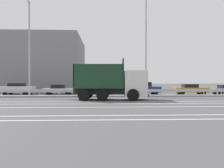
% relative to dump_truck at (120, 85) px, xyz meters
% --- Properties ---
extents(ground_plane, '(320.00, 320.00, 0.00)m').
position_rel_dump_truck_xyz_m(ground_plane, '(-0.23, 2.31, -1.34)').
color(ground_plane, '#4C4C4F').
extents(lane_strip_0, '(54.80, 0.16, 0.01)m').
position_rel_dump_truck_xyz_m(lane_strip_0, '(-0.87, -1.74, -1.34)').
color(lane_strip_0, silver).
rests_on(lane_strip_0, ground_plane).
extents(lane_strip_1, '(54.80, 0.16, 0.01)m').
position_rel_dump_truck_xyz_m(lane_strip_1, '(-0.87, -3.47, -1.34)').
color(lane_strip_1, silver).
rests_on(lane_strip_1, ground_plane).
extents(lane_strip_2, '(54.80, 0.16, 0.01)m').
position_rel_dump_truck_xyz_m(lane_strip_2, '(-0.87, -5.65, -1.34)').
color(lane_strip_2, silver).
rests_on(lane_strip_2, ground_plane).
extents(lane_strip_3, '(54.80, 0.16, 0.01)m').
position_rel_dump_truck_xyz_m(lane_strip_3, '(-0.87, -9.12, -1.34)').
color(lane_strip_3, silver).
rests_on(lane_strip_3, ground_plane).
extents(lane_strip_4, '(54.80, 0.16, 0.01)m').
position_rel_dump_truck_xyz_m(lane_strip_4, '(-0.87, -10.34, -1.34)').
color(lane_strip_4, silver).
rests_on(lane_strip_4, ground_plane).
extents(median_island, '(30.14, 1.10, 0.18)m').
position_rel_dump_truck_xyz_m(median_island, '(-0.23, 4.01, -1.25)').
color(median_island, gray).
rests_on(median_island, ground_plane).
extents(median_guardrail, '(54.80, 0.09, 0.78)m').
position_rel_dump_truck_xyz_m(median_guardrail, '(-0.23, 5.06, -0.77)').
color(median_guardrail, '#9EA0A5').
rests_on(median_guardrail, ground_plane).
extents(dump_truck, '(6.70, 3.02, 3.67)m').
position_rel_dump_truck_xyz_m(dump_truck, '(0.00, 0.00, 0.00)').
color(dump_truck, silver).
rests_on(dump_truck, ground_plane).
extents(median_road_sign, '(0.77, 0.16, 2.28)m').
position_rel_dump_truck_xyz_m(median_road_sign, '(1.52, 4.01, -0.12)').
color(median_road_sign, white).
rests_on(median_road_sign, ground_plane).
extents(street_lamp_1, '(0.71, 2.15, 10.24)m').
position_rel_dump_truck_xyz_m(street_lamp_1, '(-9.38, 3.88, 4.27)').
color(street_lamp_1, '#ADADB2').
rests_on(street_lamp_1, ground_plane).
extents(street_lamp_2, '(0.71, 2.64, 10.73)m').
position_rel_dump_truck_xyz_m(street_lamp_2, '(3.19, 3.73, 4.57)').
color(street_lamp_2, '#ADADB2').
rests_on(street_lamp_2, ground_plane).
extents(parked_car_2, '(3.98, 1.95, 1.46)m').
position_rel_dump_truck_xyz_m(parked_car_2, '(-12.18, 8.12, -0.58)').
color(parked_car_2, silver).
rests_on(parked_car_2, ground_plane).
extents(parked_car_3, '(3.87, 1.95, 1.27)m').
position_rel_dump_truck_xyz_m(parked_car_3, '(-7.05, 8.09, -0.69)').
color(parked_car_3, silver).
rests_on(parked_car_3, ground_plane).
extents(parked_car_4, '(4.79, 2.00, 1.36)m').
position_rel_dump_truck_xyz_m(parked_car_4, '(-1.02, 7.65, -0.64)').
color(parked_car_4, black).
rests_on(parked_car_4, ground_plane).
extents(parked_car_5, '(3.91, 2.02, 1.61)m').
position_rel_dump_truck_xyz_m(parked_car_5, '(3.76, 7.66, -0.55)').
color(parked_car_5, navy).
rests_on(parked_car_5, ground_plane).
extents(parked_car_6, '(4.29, 2.10, 1.34)m').
position_rel_dump_truck_xyz_m(parked_car_6, '(9.70, 7.64, -0.65)').
color(parked_car_6, '#B27A14').
rests_on(parked_car_6, ground_plane).
extents(background_building_0, '(14.02, 14.67, 9.39)m').
position_rel_dump_truck_xyz_m(background_building_0, '(-12.40, 20.59, 3.36)').
color(background_building_0, gray).
rests_on(background_building_0, ground_plane).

